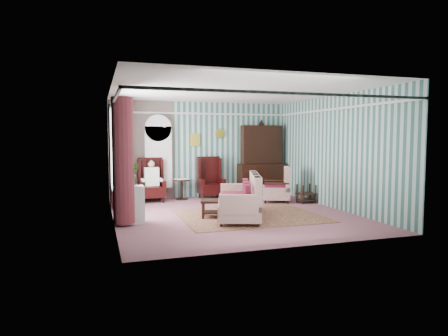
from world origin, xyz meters
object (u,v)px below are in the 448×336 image
object	(u,v)px
plant_stand	(131,205)
coffee_table	(219,209)
bookcase	(158,161)
round_side_table	(182,189)
dresser_hutch	(262,158)
seated_woman	(152,181)
sofa	(238,194)
wingback_left	(152,180)
nest_table	(306,193)
wingback_right	(211,178)
floral_armchair	(276,184)

from	to	relation	value
plant_stand	coffee_table	bearing A→B (deg)	1.54
bookcase	round_side_table	world-z (taller)	bookcase
dresser_hutch	plant_stand	xyz separation A→B (m)	(-4.30, -3.02, -0.78)
seated_woman	sofa	size ratio (longest dim) A/B	0.58
wingback_left	seated_woman	world-z (taller)	wingback_left
round_side_table	nest_table	size ratio (longest dim) A/B	1.11
seated_woman	plant_stand	xyz separation A→B (m)	(-0.80, -2.75, -0.19)
wingback_right	sofa	bearing A→B (deg)	-93.67
bookcase	round_side_table	xyz separation A→B (m)	(0.65, -0.24, -0.82)
wingback_left	wingback_right	distance (m)	1.75
plant_stand	nest_table	bearing A→B (deg)	13.84
seated_woman	sofa	xyz separation A→B (m)	(1.56, -2.95, -0.04)
bookcase	plant_stand	xyz separation A→B (m)	(-1.05, -3.14, -0.72)
bookcase	seated_woman	world-z (taller)	bookcase
sofa	dresser_hutch	bearing A→B (deg)	-12.90
wingback_left	round_side_table	world-z (taller)	wingback_left
plant_stand	dresser_hutch	bearing A→B (deg)	35.08
plant_stand	coffee_table	distance (m)	1.99
dresser_hutch	coffee_table	world-z (taller)	dresser_hutch
plant_stand	sofa	size ratio (longest dim) A/B	0.39
seated_woman	nest_table	world-z (taller)	seated_woman
bookcase	wingback_right	world-z (taller)	bookcase
wingback_left	nest_table	bearing A→B (deg)	-20.85
bookcase	sofa	xyz separation A→B (m)	(1.31, -3.34, -0.57)
bookcase	wingback_left	world-z (taller)	bookcase
seated_woman	nest_table	xyz separation A→B (m)	(4.07, -1.55, -0.32)
seated_woman	sofa	bearing A→B (deg)	-62.08
seated_woman	coffee_table	xyz separation A→B (m)	(1.18, -2.70, -0.39)
nest_table	floral_armchair	world-z (taller)	floral_armchair
sofa	coffee_table	distance (m)	0.57
wingback_right	round_side_table	distance (m)	0.92
bookcase	round_side_table	size ratio (longest dim) A/B	3.73
wingback_left	coffee_table	world-z (taller)	wingback_left
coffee_table	plant_stand	bearing A→B (deg)	-178.46
seated_woman	sofa	distance (m)	3.33
seated_woman	plant_stand	world-z (taller)	seated_woman
nest_table	bookcase	bearing A→B (deg)	153.08
sofa	floral_armchair	xyz separation A→B (m)	(1.80, 1.85, -0.03)
seated_woman	round_side_table	bearing A→B (deg)	9.46
nest_table	plant_stand	distance (m)	5.02
bookcase	seated_woman	bearing A→B (deg)	-122.66
floral_armchair	coffee_table	bearing A→B (deg)	148.41
dresser_hutch	wingback_right	bearing A→B (deg)	-171.23
bookcase	sofa	size ratio (longest dim) A/B	1.10
bookcase	dresser_hutch	world-z (taller)	dresser_hutch
sofa	wingback_left	bearing A→B (deg)	46.10
floral_armchair	coffee_table	size ratio (longest dim) A/B	1.24
dresser_hutch	floral_armchair	size ratio (longest dim) A/B	2.27
nest_table	floral_armchair	distance (m)	0.88
dresser_hutch	seated_woman	distance (m)	3.56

